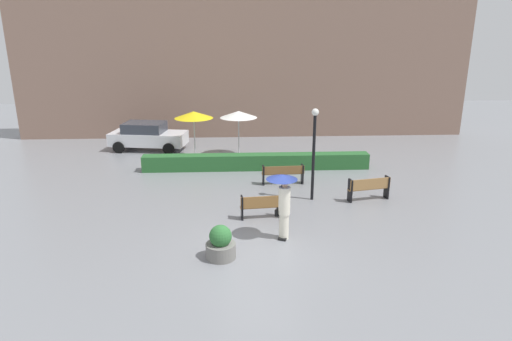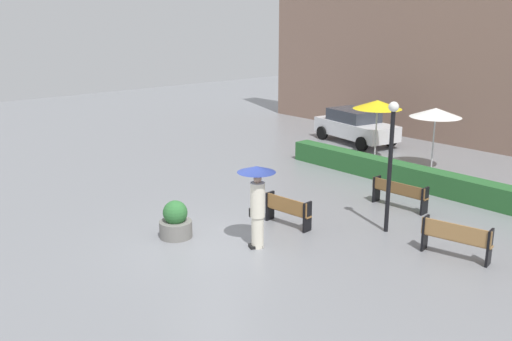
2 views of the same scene
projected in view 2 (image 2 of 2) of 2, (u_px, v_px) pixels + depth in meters
The scene contains 11 objects.
ground_plane at pixel (217, 244), 15.26m from camera, with size 60.00×60.00×0.00m, color gray.
bench_mid_center at pixel (287, 209), 16.45m from camera, with size 1.55×0.47×0.87m.
bench_back_row at pixel (399, 192), 17.97m from camera, with size 1.87×0.46×0.85m.
bench_far_right at pixel (456, 237), 14.27m from camera, with size 1.75×0.67×0.93m.
pedestrian_with_umbrella at pixel (257, 195), 14.73m from camera, with size 1.00×1.00×2.18m.
planter_pot at pixel (176, 222), 15.64m from camera, with size 0.90×0.90×1.04m.
lamp_post at pixel (391, 153), 15.57m from camera, with size 0.28×0.28×3.68m.
patio_umbrella_yellow at pixel (377, 105), 23.19m from camera, with size 1.98×1.98×2.55m.
patio_umbrella_white at pixel (436, 113), 21.91m from camera, with size 1.96×1.96×2.45m.
hedge_strip at pixel (412, 176), 20.23m from camera, with size 10.99×0.70×0.75m, color #28602D.
parked_car at pixel (355, 126), 27.03m from camera, with size 4.43×2.52×1.57m.
Camera 2 is at (11.37, -8.55, 5.95)m, focal length 40.21 mm.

